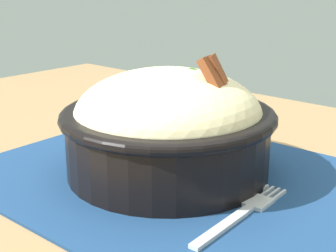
% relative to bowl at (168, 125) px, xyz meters
% --- Properties ---
extents(placemat, '(0.42, 0.33, 0.00)m').
position_rel_bowl_xyz_m(placemat, '(0.02, -0.00, -0.05)').
color(placemat, navy).
rests_on(placemat, table).
extents(bowl, '(0.22, 0.22, 0.13)m').
position_rel_bowl_xyz_m(bowl, '(0.00, 0.00, 0.00)').
color(bowl, black).
rests_on(bowl, placemat).
extents(fork, '(0.02, 0.14, 0.00)m').
position_rel_bowl_xyz_m(fork, '(0.11, -0.03, -0.05)').
color(fork, silver).
rests_on(fork, placemat).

